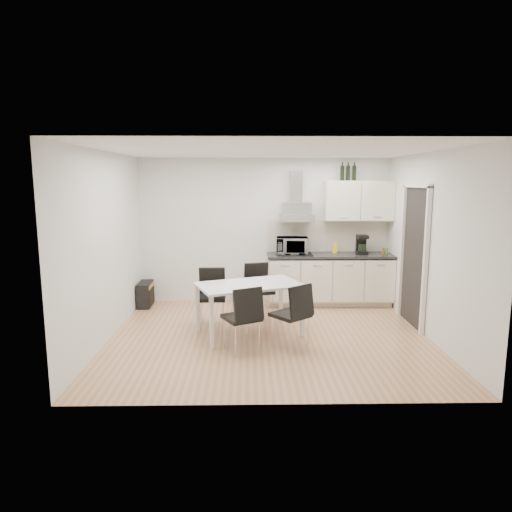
{
  "coord_description": "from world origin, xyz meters",
  "views": [
    {
      "loc": [
        -0.3,
        -6.23,
        2.2
      ],
      "look_at": [
        -0.18,
        0.42,
        1.1
      ],
      "focal_mm": 32.0,
      "sensor_mm": 36.0,
      "label": 1
    }
  ],
  "objects_px": {
    "guitar_amp": "(145,294)",
    "chair_near_right": "(290,316)",
    "floor_speaker": "(239,295)",
    "chair_far_left": "(212,298)",
    "chair_near_left": "(241,318)",
    "kitchenette": "(331,259)",
    "dining_table": "(249,289)",
    "chair_far_right": "(259,291)"
  },
  "relations": [
    {
      "from": "guitar_amp",
      "to": "floor_speaker",
      "type": "distance_m",
      "value": 1.67
    },
    {
      "from": "kitchenette",
      "to": "floor_speaker",
      "type": "distance_m",
      "value": 1.8
    },
    {
      "from": "guitar_amp",
      "to": "chair_far_right",
      "type": "bearing_deg",
      "value": -21.67
    },
    {
      "from": "chair_far_left",
      "to": "chair_near_left",
      "type": "distance_m",
      "value": 1.14
    },
    {
      "from": "floor_speaker",
      "to": "chair_far_right",
      "type": "bearing_deg",
      "value": -90.07
    },
    {
      "from": "dining_table",
      "to": "chair_near_right",
      "type": "xyz_separation_m",
      "value": [
        0.54,
        -0.53,
        -0.23
      ]
    },
    {
      "from": "guitar_amp",
      "to": "floor_speaker",
      "type": "bearing_deg",
      "value": 7.38
    },
    {
      "from": "kitchenette",
      "to": "chair_near_left",
      "type": "bearing_deg",
      "value": -124.56
    },
    {
      "from": "chair_far_right",
      "to": "chair_near_left",
      "type": "bearing_deg",
      "value": 65.48
    },
    {
      "from": "chair_far_right",
      "to": "floor_speaker",
      "type": "height_order",
      "value": "chair_far_right"
    },
    {
      "from": "guitar_amp",
      "to": "chair_far_left",
      "type": "bearing_deg",
      "value": -43.56
    },
    {
      "from": "kitchenette",
      "to": "chair_near_right",
      "type": "height_order",
      "value": "kitchenette"
    },
    {
      "from": "kitchenette",
      "to": "dining_table",
      "type": "relative_size",
      "value": 1.54
    },
    {
      "from": "chair_near_right",
      "to": "guitar_amp",
      "type": "distance_m",
      "value": 3.16
    },
    {
      "from": "kitchenette",
      "to": "chair_near_right",
      "type": "bearing_deg",
      "value": -113.18
    },
    {
      "from": "dining_table",
      "to": "guitar_amp",
      "type": "relative_size",
      "value": 3.14
    },
    {
      "from": "kitchenette",
      "to": "chair_near_left",
      "type": "xyz_separation_m",
      "value": [
        -1.57,
        -2.28,
        -0.39
      ]
    },
    {
      "from": "chair_far_right",
      "to": "chair_near_left",
      "type": "distance_m",
      "value": 1.47
    },
    {
      "from": "kitchenette",
      "to": "chair_far_right",
      "type": "distance_m",
      "value": 1.59
    },
    {
      "from": "kitchenette",
      "to": "chair_far_right",
      "type": "bearing_deg",
      "value": -147.53
    },
    {
      "from": "guitar_amp",
      "to": "chair_near_right",
      "type": "bearing_deg",
      "value": -42.39
    },
    {
      "from": "floor_speaker",
      "to": "guitar_amp",
      "type": "bearing_deg",
      "value": 168.96
    },
    {
      "from": "guitar_amp",
      "to": "floor_speaker",
      "type": "height_order",
      "value": "guitar_amp"
    },
    {
      "from": "chair_near_left",
      "to": "guitar_amp",
      "type": "relative_size",
      "value": 1.69
    },
    {
      "from": "kitchenette",
      "to": "dining_table",
      "type": "bearing_deg",
      "value": -131.99
    },
    {
      "from": "kitchenette",
      "to": "chair_near_right",
      "type": "xyz_separation_m",
      "value": [
        -0.93,
        -2.16,
        -0.39
      ]
    },
    {
      "from": "kitchenette",
      "to": "chair_far_left",
      "type": "bearing_deg",
      "value": -148.7
    },
    {
      "from": "dining_table",
      "to": "guitar_amp",
      "type": "xyz_separation_m",
      "value": [
        -1.84,
        1.54,
        -0.46
      ]
    },
    {
      "from": "chair_far_right",
      "to": "chair_near_right",
      "type": "distance_m",
      "value": 1.38
    },
    {
      "from": "kitchenette",
      "to": "chair_far_left",
      "type": "distance_m",
      "value": 2.41
    },
    {
      "from": "chair_far_left",
      "to": "chair_near_right",
      "type": "xyz_separation_m",
      "value": [
        1.11,
        -0.92,
        0.0
      ]
    },
    {
      "from": "chair_far_right",
      "to": "floor_speaker",
      "type": "relative_size",
      "value": 3.24
    },
    {
      "from": "dining_table",
      "to": "chair_near_right",
      "type": "relative_size",
      "value": 1.86
    },
    {
      "from": "chair_near_left",
      "to": "floor_speaker",
      "type": "height_order",
      "value": "chair_near_left"
    },
    {
      "from": "kitchenette",
      "to": "chair_near_right",
      "type": "relative_size",
      "value": 2.86
    },
    {
      "from": "chair_near_right",
      "to": "dining_table",
      "type": "bearing_deg",
      "value": 95.43
    },
    {
      "from": "dining_table",
      "to": "chair_near_left",
      "type": "distance_m",
      "value": 0.7
    },
    {
      "from": "chair_near_left",
      "to": "floor_speaker",
      "type": "distance_m",
      "value": 2.46
    },
    {
      "from": "dining_table",
      "to": "chair_far_left",
      "type": "distance_m",
      "value": 0.73
    },
    {
      "from": "chair_near_left",
      "to": "chair_near_right",
      "type": "height_order",
      "value": "same"
    },
    {
      "from": "dining_table",
      "to": "floor_speaker",
      "type": "bearing_deg",
      "value": 75.24
    },
    {
      "from": "chair_near_left",
      "to": "floor_speaker",
      "type": "xyz_separation_m",
      "value": [
        -0.09,
        2.44,
        -0.3
      ]
    }
  ]
}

